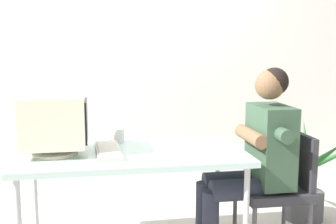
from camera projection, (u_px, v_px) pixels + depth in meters
The scene contains 8 objects.
wall_back at pixel (150, 35), 3.99m from camera, with size 8.00×0.10×3.00m, color silver.
desk at pixel (132, 159), 2.70m from camera, with size 1.44×0.74×0.73m.
crt_monitor at pixel (54, 123), 2.58m from camera, with size 0.39×0.32×0.37m.
keyboard at pixel (108, 150), 2.67m from camera, with size 0.17×0.48×0.03m.
office_chair at pixel (280, 183), 2.87m from camera, with size 0.44×0.44×0.81m.
person_seated at pixel (255, 155), 2.81m from camera, with size 0.72×0.59×1.26m.
potted_plant at pixel (305, 184), 3.40m from camera, with size 0.85×0.71×0.81m.
desk_mug at pixel (118, 135), 2.95m from camera, with size 0.09×0.10×0.10m.
Camera 1 is at (-0.21, -2.62, 1.40)m, focal length 45.03 mm.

